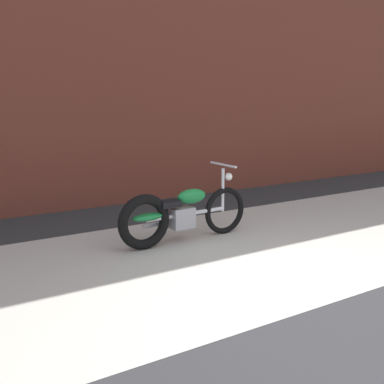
% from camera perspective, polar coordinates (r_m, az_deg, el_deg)
% --- Properties ---
extents(ground_plane, '(80.00, 80.00, 0.00)m').
position_cam_1_polar(ground_plane, '(4.68, 17.36, -13.12)').
color(ground_plane, '#2D2D30').
extents(sidewalk_slab, '(36.00, 3.50, 0.01)m').
position_cam_1_polar(sidewalk_slab, '(5.88, 4.44, -7.42)').
color(sidewalk_slab, '#B2ADA3').
rests_on(sidewalk_slab, ground).
extents(brick_building_wall, '(36.00, 0.50, 6.16)m').
position_cam_1_polar(brick_building_wall, '(8.68, -9.42, 19.14)').
color(brick_building_wall, brown).
rests_on(brick_building_wall, ground).
extents(motorcycle_green, '(2.01, 0.58, 1.03)m').
position_cam_1_polar(motorcycle_green, '(6.10, -1.93, -2.81)').
color(motorcycle_green, black).
rests_on(motorcycle_green, ground).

